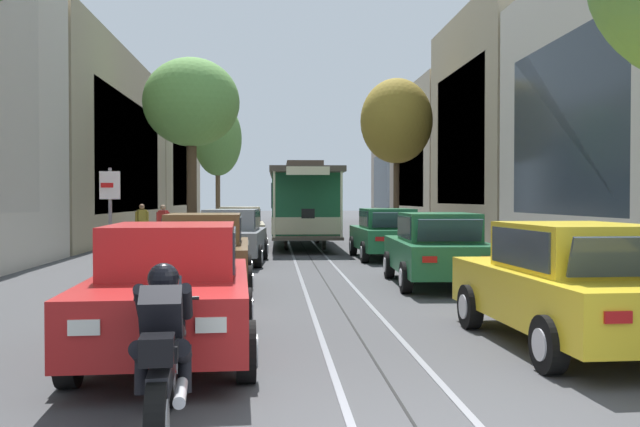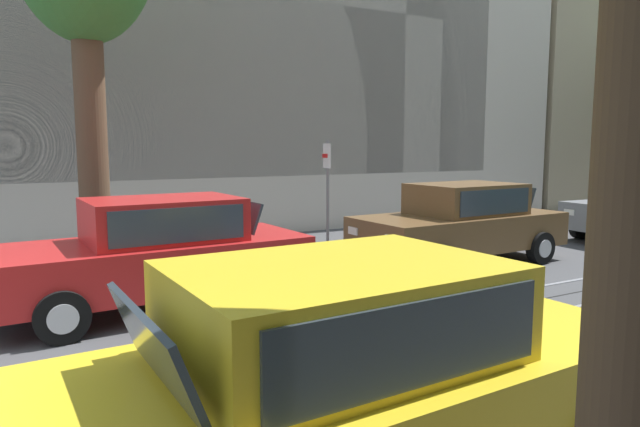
{
  "view_description": "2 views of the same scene",
  "coord_description": "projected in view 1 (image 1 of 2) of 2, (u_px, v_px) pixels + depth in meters",
  "views": [
    {
      "loc": [
        -1.17,
        -5.05,
        1.89
      ],
      "look_at": [
        0.65,
        22.41,
        1.31
      ],
      "focal_mm": 39.42,
      "sensor_mm": 36.0,
      "label": 1
    },
    {
      "loc": [
        5.58,
        1.72,
        2.32
      ],
      "look_at": [
        -1.87,
        5.88,
        1.28
      ],
      "focal_mm": 31.38,
      "sensor_mm": 36.0,
      "label": 2
    }
  ],
  "objects": [
    {
      "name": "parked_car_brown_second_left",
      "position": [
        204.0,
        252.0,
        14.42
      ],
      "size": [
        2.11,
        4.41,
        1.58
      ],
      "color": "brown",
      "rests_on": "ground"
    },
    {
      "name": "street_tree_kerb_left_mid",
      "position": [
        218.0,
        139.0,
        44.17
      ],
      "size": [
        3.01,
        2.6,
        8.01
      ],
      "color": "brown",
      "rests_on": "ground"
    },
    {
      "name": "building_facade_left",
      "position": [
        75.0,
        137.0,
        32.65
      ],
      "size": [
        5.76,
        60.65,
        10.18
      ],
      "color": "beige",
      "rests_on": "ground"
    },
    {
      "name": "street_sign_post",
      "position": [
        110.0,
        220.0,
        12.06
      ],
      "size": [
        0.36,
        0.09,
        2.42
      ],
      "color": "slate",
      "rests_on": "ground"
    },
    {
      "name": "parked_car_yellow_near_right",
      "position": [
        572.0,
        284.0,
        8.93
      ],
      "size": [
        2.12,
        4.41,
        1.58
      ],
      "color": "gold",
      "rests_on": "ground"
    },
    {
      "name": "pedestrian_crossing_far",
      "position": [
        397.0,
        217.0,
        37.24
      ],
      "size": [
        0.55,
        0.35,
        1.59
      ],
      "color": "#4C4233",
      "rests_on": "ground"
    },
    {
      "name": "parked_car_green_mid_right",
      "position": [
        387.0,
        233.0,
        22.01
      ],
      "size": [
        2.04,
        4.38,
        1.58
      ],
      "color": "#1E6038",
      "rests_on": "ground"
    },
    {
      "name": "street_tree_kerb_left_second",
      "position": [
        191.0,
        103.0,
        26.9
      ],
      "size": [
        3.69,
        3.54,
        7.3
      ],
      "color": "#4C3826",
      "rests_on": "ground"
    },
    {
      "name": "pedestrian_on_right_pavement",
      "position": [
        163.0,
        222.0,
        29.26
      ],
      "size": [
        0.55,
        0.34,
        1.64
      ],
      "color": "#282D38",
      "rests_on": "ground"
    },
    {
      "name": "building_facade_right",
      "position": [
        499.0,
        147.0,
        35.35
      ],
      "size": [
        5.92,
        60.65,
        10.9
      ],
      "color": "gray",
      "rests_on": "ground"
    },
    {
      "name": "parked_car_red_near_left",
      "position": [
        172.0,
        289.0,
        8.47
      ],
      "size": [
        2.14,
        4.42,
        1.58
      ],
      "color": "red",
      "rests_on": "ground"
    },
    {
      "name": "street_tree_kerb_right_second",
      "position": [
        396.0,
        121.0,
        34.22
      ],
      "size": [
        3.52,
        3.61,
        7.76
      ],
      "color": "#4C3826",
      "rests_on": "ground"
    },
    {
      "name": "parked_car_beige_fourth_left",
      "position": [
        240.0,
        228.0,
        26.41
      ],
      "size": [
        2.11,
        4.41,
        1.58
      ],
      "color": "#C1B28E",
      "rests_on": "ground"
    },
    {
      "name": "trolley_track_rails",
      "position": [
        298.0,
        238.0,
        33.56
      ],
      "size": [
        1.14,
        68.95,
        0.01
      ],
      "color": "gray",
      "rests_on": "ground"
    },
    {
      "name": "ground_plane",
      "position": [
        301.0,
        244.0,
        29.48
      ],
      "size": [
        160.0,
        160.0,
        0.0
      ],
      "primitive_type": "plane",
      "color": "#424244"
    },
    {
      "name": "parked_car_green_second_right",
      "position": [
        437.0,
        249.0,
        15.31
      ],
      "size": [
        2.12,
        4.41,
        1.58
      ],
      "color": "#1E6038",
      "rests_on": "ground"
    },
    {
      "name": "cable_car_trolley",
      "position": [
        303.0,
        204.0,
        27.99
      ],
      "size": [
        2.62,
        9.14,
        3.28
      ],
      "color": "#1E5B38",
      "rests_on": "ground"
    },
    {
      "name": "motorcycle_with_rider",
      "position": [
        163.0,
        354.0,
        5.6
      ],
      "size": [
        0.6,
        1.99,
        1.37
      ],
      "color": "black",
      "rests_on": "ground"
    },
    {
      "name": "parked_car_grey_mid_left",
      "position": [
        231.0,
        236.0,
        20.46
      ],
      "size": [
        2.14,
        4.42,
        1.58
      ],
      "color": "slate",
      "rests_on": "ground"
    },
    {
      "name": "pedestrian_on_left_pavement",
      "position": [
        142.0,
        222.0,
        28.6
      ],
      "size": [
        0.55,
        0.38,
        1.67
      ],
      "color": "slate",
      "rests_on": "ground"
    }
  ]
}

